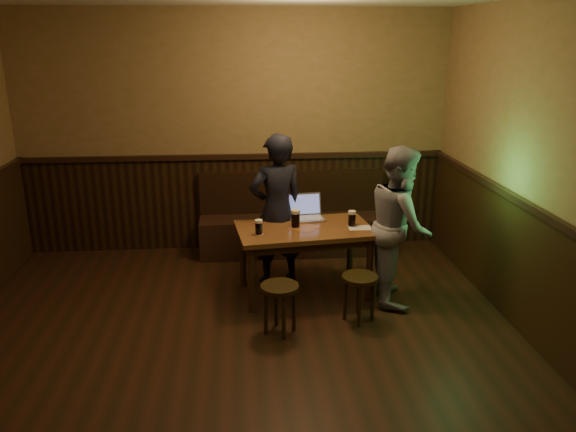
{
  "coord_description": "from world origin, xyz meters",
  "views": [
    {
      "loc": [
        0.06,
        -3.58,
        2.48
      ],
      "look_at": [
        0.5,
        1.47,
        0.86
      ],
      "focal_mm": 35.0,
      "sensor_mm": 36.0,
      "label": 1
    }
  ],
  "objects_px": {
    "bench": "(293,227)",
    "pint_right": "(352,218)",
    "person_grey": "(400,225)",
    "stool_left": "(280,295)",
    "stool_right": "(360,285)",
    "laptop": "(306,212)",
    "pint_left": "(259,227)",
    "pub_table": "(304,237)",
    "pint_mid": "(296,219)",
    "person_suit": "(277,210)"
  },
  "relations": [
    {
      "from": "bench",
      "to": "person_grey",
      "type": "xyz_separation_m",
      "value": [
        0.9,
        -1.36,
        0.45
      ]
    },
    {
      "from": "pub_table",
      "to": "person_suit",
      "type": "xyz_separation_m",
      "value": [
        -0.25,
        0.31,
        0.18
      ]
    },
    {
      "from": "bench",
      "to": "person_suit",
      "type": "height_order",
      "value": "person_suit"
    },
    {
      "from": "stool_left",
      "to": "stool_right",
      "type": "relative_size",
      "value": 1.02
    },
    {
      "from": "person_grey",
      "to": "pint_left",
      "type": "bearing_deg",
      "value": 95.97
    },
    {
      "from": "bench",
      "to": "stool_right",
      "type": "height_order",
      "value": "bench"
    },
    {
      "from": "bench",
      "to": "pub_table",
      "type": "bearing_deg",
      "value": -90.0
    },
    {
      "from": "bench",
      "to": "pint_right",
      "type": "xyz_separation_m",
      "value": [
        0.47,
        -1.16,
        0.47
      ]
    },
    {
      "from": "pub_table",
      "to": "pint_mid",
      "type": "height_order",
      "value": "pint_mid"
    },
    {
      "from": "pint_right",
      "to": "laptop",
      "type": "distance_m",
      "value": 0.51
    },
    {
      "from": "stool_right",
      "to": "pub_table",
      "type": "bearing_deg",
      "value": 125.14
    },
    {
      "from": "bench",
      "to": "person_suit",
      "type": "xyz_separation_m",
      "value": [
        -0.25,
        -0.87,
        0.48
      ]
    },
    {
      "from": "pub_table",
      "to": "stool_left",
      "type": "bearing_deg",
      "value": -118.23
    },
    {
      "from": "stool_left",
      "to": "pint_mid",
      "type": "bearing_deg",
      "value": 74.87
    },
    {
      "from": "bench",
      "to": "laptop",
      "type": "height_order",
      "value": "bench"
    },
    {
      "from": "pint_left",
      "to": "pint_mid",
      "type": "distance_m",
      "value": 0.41
    },
    {
      "from": "bench",
      "to": "pint_mid",
      "type": "height_order",
      "value": "bench"
    },
    {
      "from": "pint_right",
      "to": "person_suit",
      "type": "height_order",
      "value": "person_suit"
    },
    {
      "from": "person_grey",
      "to": "stool_right",
      "type": "bearing_deg",
      "value": 139.92
    },
    {
      "from": "stool_left",
      "to": "stool_right",
      "type": "bearing_deg",
      "value": 12.13
    },
    {
      "from": "pint_left",
      "to": "pint_mid",
      "type": "xyz_separation_m",
      "value": [
        0.37,
        0.18,
        0.02
      ]
    },
    {
      "from": "laptop",
      "to": "pint_mid",
      "type": "bearing_deg",
      "value": -122.13
    },
    {
      "from": "pint_right",
      "to": "laptop",
      "type": "bearing_deg",
      "value": 145.66
    },
    {
      "from": "stool_left",
      "to": "bench",
      "type": "bearing_deg",
      "value": 81.24
    },
    {
      "from": "bench",
      "to": "pint_right",
      "type": "height_order",
      "value": "bench"
    },
    {
      "from": "pint_left",
      "to": "pint_mid",
      "type": "bearing_deg",
      "value": 26.1
    },
    {
      "from": "pint_right",
      "to": "person_grey",
      "type": "relative_size",
      "value": 0.1
    },
    {
      "from": "person_suit",
      "to": "pub_table",
      "type": "bearing_deg",
      "value": 112.66
    },
    {
      "from": "stool_right",
      "to": "person_grey",
      "type": "xyz_separation_m",
      "value": [
        0.46,
        0.43,
        0.41
      ]
    },
    {
      "from": "pub_table",
      "to": "person_grey",
      "type": "relative_size",
      "value": 0.91
    },
    {
      "from": "bench",
      "to": "pint_right",
      "type": "relative_size",
      "value": 14.06
    },
    {
      "from": "pint_right",
      "to": "pub_table",
      "type": "bearing_deg",
      "value": -178.27
    },
    {
      "from": "stool_right",
      "to": "pint_left",
      "type": "distance_m",
      "value": 1.08
    },
    {
      "from": "pub_table",
      "to": "stool_right",
      "type": "distance_m",
      "value": 0.79
    },
    {
      "from": "person_suit",
      "to": "laptop",
      "type": "bearing_deg",
      "value": 162.29
    },
    {
      "from": "stool_right",
      "to": "pint_mid",
      "type": "distance_m",
      "value": 0.93
    },
    {
      "from": "pint_left",
      "to": "laptop",
      "type": "distance_m",
      "value": 0.68
    },
    {
      "from": "pint_left",
      "to": "person_suit",
      "type": "xyz_separation_m",
      "value": [
        0.2,
        0.46,
        0.02
      ]
    },
    {
      "from": "stool_right",
      "to": "pint_mid",
      "type": "xyz_separation_m",
      "value": [
        -0.52,
        0.64,
        0.44
      ]
    },
    {
      "from": "pub_table",
      "to": "person_suit",
      "type": "relative_size",
      "value": 0.88
    },
    {
      "from": "stool_right",
      "to": "pint_right",
      "type": "distance_m",
      "value": 0.76
    },
    {
      "from": "laptop",
      "to": "pint_left",
      "type": "bearing_deg",
      "value": -143.95
    },
    {
      "from": "stool_left",
      "to": "laptop",
      "type": "bearing_deg",
      "value": 71.99
    },
    {
      "from": "stool_right",
      "to": "pint_left",
      "type": "bearing_deg",
      "value": 152.66
    },
    {
      "from": "stool_right",
      "to": "laptop",
      "type": "xyz_separation_m",
      "value": [
        -0.38,
        0.91,
        0.41
      ]
    },
    {
      "from": "person_grey",
      "to": "pint_mid",
      "type": "bearing_deg",
      "value": 85.28
    },
    {
      "from": "pub_table",
      "to": "stool_right",
      "type": "height_order",
      "value": "pub_table"
    },
    {
      "from": "bench",
      "to": "person_grey",
      "type": "height_order",
      "value": "person_grey"
    },
    {
      "from": "pint_right",
      "to": "person_grey",
      "type": "height_order",
      "value": "person_grey"
    },
    {
      "from": "pub_table",
      "to": "pint_right",
      "type": "bearing_deg",
      "value": -5.22
    }
  ]
}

